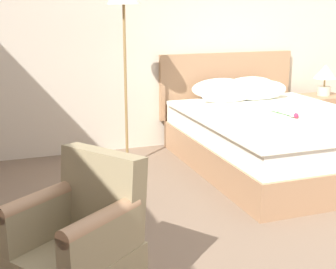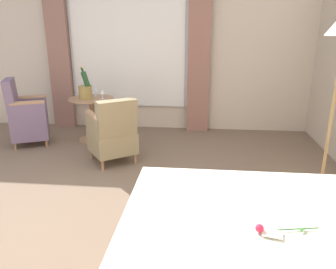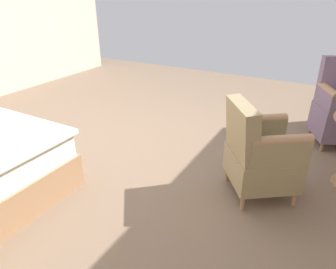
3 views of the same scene
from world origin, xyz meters
name	(u,v)px [view 3 (image 3 of 3)]	position (x,y,z in m)	size (l,w,h in m)	color
ground_plane	(131,149)	(0.00, 0.00, 0.00)	(7.67, 7.67, 0.00)	#77614D
armchair_by_window	(259,153)	(-1.44, 0.11, 0.40)	(0.75, 0.74, 0.87)	#A17653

